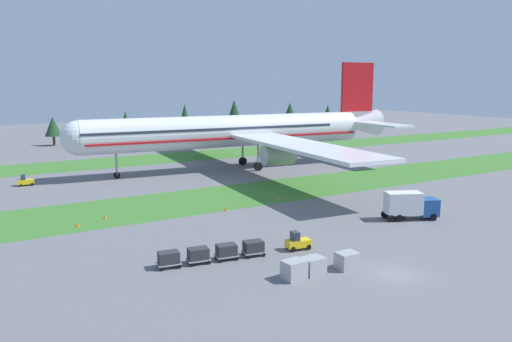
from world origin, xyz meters
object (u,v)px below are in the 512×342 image
at_px(cargo_dolly_third, 198,254).
at_px(cargo_dolly_fourth, 169,258).
at_px(baggage_tug, 298,242).
at_px(cargo_dolly_lead, 253,247).
at_px(catering_truck, 410,205).
at_px(taxiway_marker_1, 226,209).
at_px(taxiway_marker_3, 78,225).
at_px(taxiway_marker_0, 278,198).
at_px(pushback_tractor, 25,181).
at_px(uld_container_1, 347,260).
at_px(uld_container_2, 294,270).
at_px(cargo_dolly_second, 226,251).
at_px(airliner, 241,131).
at_px(uld_container_0, 313,266).
at_px(taxiway_marker_2, 105,216).
at_px(ground_crew_marshaller, 404,212).

xyz_separation_m(cargo_dolly_third, cargo_dolly_fourth, (-2.87, 0.43, 0.00)).
height_order(baggage_tug, cargo_dolly_lead, baggage_tug).
relative_size(cargo_dolly_third, catering_truck, 0.33).
xyz_separation_m(taxiway_marker_1, taxiway_marker_3, (-19.19, 2.36, -0.04)).
bearing_deg(baggage_tug, taxiway_marker_0, 160.54).
relative_size(pushback_tractor, uld_container_1, 1.35).
bearing_deg(cargo_dolly_third, uld_container_2, 44.23).
xyz_separation_m(cargo_dolly_third, catering_truck, (30.01, 0.70, 1.03)).
distance_m(cargo_dolly_second, pushback_tractor, 51.33).
height_order(taxiway_marker_0, taxiway_marker_3, taxiway_marker_3).
bearing_deg(baggage_tug, airliner, 166.16).
height_order(airliner, cargo_dolly_lead, airliner).
height_order(catering_truck, uld_container_0, catering_truck).
distance_m(taxiway_marker_0, taxiway_marker_3, 29.00).
bearing_deg(taxiway_marker_0, taxiway_marker_3, 179.49).
height_order(catering_truck, uld_container_1, catering_truck).
xyz_separation_m(cargo_dolly_fourth, taxiway_marker_0, (24.39, 18.33, -0.67)).
distance_m(airliner, catering_truck, 45.24).
xyz_separation_m(uld_container_1, taxiway_marker_2, (-15.13, 29.71, -0.53)).
xyz_separation_m(cargo_dolly_fourth, ground_crew_marshaller, (32.16, 0.52, 0.03)).
height_order(pushback_tractor, taxiway_marker_0, pushback_tractor).
bearing_deg(cargo_dolly_lead, cargo_dolly_fourth, -90.00).
bearing_deg(taxiway_marker_0, cargo_dolly_second, -134.20).
distance_m(airliner, cargo_dolly_second, 53.89).
bearing_deg(taxiway_marker_2, cargo_dolly_second, -73.42).
xyz_separation_m(taxiway_marker_2, taxiway_marker_3, (-3.89, -2.23, 0.01)).
bearing_deg(catering_truck, ground_crew_marshaller, -84.83).
relative_size(baggage_tug, uld_container_0, 1.38).
relative_size(pushback_tractor, uld_container_2, 1.35).
height_order(cargo_dolly_lead, catering_truck, catering_truck).
relative_size(cargo_dolly_fourth, ground_crew_marshaller, 1.38).
distance_m(baggage_tug, taxiway_marker_3, 27.49).
height_order(airliner, baggage_tug, airliner).
distance_m(cargo_dolly_fourth, taxiway_marker_3, 19.16).
bearing_deg(taxiway_marker_1, cargo_dolly_second, -117.37).
bearing_deg(ground_crew_marshaller, taxiway_marker_2, 5.27).
relative_size(pushback_tractor, taxiway_marker_3, 5.04).
distance_m(catering_truck, ground_crew_marshaller, 1.26).
xyz_separation_m(cargo_dolly_lead, ground_crew_marshaller, (23.56, 1.81, 0.03)).
bearing_deg(cargo_dolly_third, taxiway_marker_2, -161.90).
xyz_separation_m(cargo_dolly_fourth, catering_truck, (32.88, 0.27, 1.03)).
xyz_separation_m(cargo_dolly_third, pushback_tractor, (-9.86, 49.30, -0.10)).
bearing_deg(baggage_tug, uld_container_0, -15.16).
height_order(catering_truck, taxiway_marker_2, catering_truck).
relative_size(cargo_dolly_lead, taxiway_marker_0, 4.82).
bearing_deg(cargo_dolly_third, cargo_dolly_fourth, -90.00).
relative_size(uld_container_0, uld_container_1, 1.00).
bearing_deg(taxiway_marker_3, ground_crew_marshaller, -26.17).
bearing_deg(taxiway_marker_0, baggage_tug, -117.98).
bearing_deg(catering_truck, baggage_tug, -58.43).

